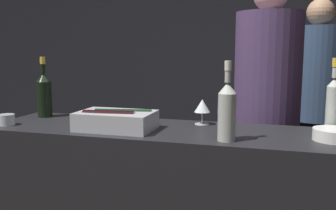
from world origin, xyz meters
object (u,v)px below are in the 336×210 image
candle_votive (7,120)px  person_blond_tee (316,99)px  rose_wine_bottle (334,102)px  person_in_hoodie (266,109)px  wine_glass (202,107)px  champagne_bottle (44,93)px  white_wine_bottle (227,109)px  ice_bin_with_bottles (116,120)px  bowl_white (334,134)px

candle_votive → person_blond_tee: bearing=42.2°
rose_wine_bottle → person_in_hoodie: bearing=125.5°
wine_glass → champagne_bottle: champagne_bottle is taller
white_wine_bottle → ice_bin_with_bottles: bearing=172.0°
candle_votive → rose_wine_bottle: size_ratio=0.23×
person_blond_tee → ice_bin_with_bottles: bearing=-165.5°
champagne_bottle → white_wine_bottle: bearing=-14.8°
rose_wine_bottle → champagne_bottle: bearing=179.8°
bowl_white → white_wine_bottle: bearing=-163.1°
candle_votive → white_wine_bottle: (1.18, -0.02, 0.11)m
rose_wine_bottle → champagne_bottle: rose_wine_bottle is taller
candle_votive → white_wine_bottle: bearing=-0.9°
ice_bin_with_bottles → person_in_hoodie: 0.98m
white_wine_bottle → person_in_hoodie: size_ratio=0.20×
candle_votive → white_wine_bottle: white_wine_bottle is taller
white_wine_bottle → rose_wine_bottle: bearing=31.8°
bowl_white → rose_wine_bottle: 0.20m
wine_glass → person_in_hoodie: 0.53m
champagne_bottle → ice_bin_with_bottles: bearing=-21.2°
candle_votive → champagne_bottle: champagne_bottle is taller
bowl_white → white_wine_bottle: (-0.46, -0.14, 0.11)m
ice_bin_with_bottles → champagne_bottle: (-0.56, 0.22, 0.09)m
person_in_hoodie → person_blond_tee: (0.36, 0.81, -0.02)m
ice_bin_with_bottles → white_wine_bottle: bearing=-8.0°
ice_bin_with_bottles → white_wine_bottle: white_wine_bottle is taller
bowl_white → person_in_hoodie: (-0.31, 0.60, 0.01)m
champagne_bottle → person_blond_tee: 2.07m
ice_bin_with_bottles → person_in_hoodie: (0.72, 0.66, -0.02)m
ice_bin_with_bottles → champagne_bottle: 0.61m
bowl_white → person_in_hoodie: bearing=117.2°
wine_glass → rose_wine_bottle: size_ratio=0.38×
wine_glass → bowl_white: bearing=-16.8°
white_wine_bottle → person_blond_tee: 1.64m
wine_glass → person_blond_tee: bearing=60.7°
rose_wine_bottle → person_blond_tee: person_blond_tee is taller
rose_wine_bottle → champagne_bottle: size_ratio=1.01×
candle_votive → rose_wine_bottle: (1.65, 0.27, 0.12)m
white_wine_bottle → champagne_bottle: size_ratio=0.98×
ice_bin_with_bottles → bowl_white: bearing=3.3°
bowl_white → champagne_bottle: champagne_bottle is taller
candle_votive → rose_wine_bottle: rose_wine_bottle is taller
ice_bin_with_bottles → rose_wine_bottle: bearing=11.6°
champagne_bottle → person_in_hoodie: person_in_hoodie is taller
ice_bin_with_bottles → person_in_hoodie: bearing=42.6°
ice_bin_with_bottles → candle_votive: bearing=-174.3°
person_in_hoodie → champagne_bottle: bearing=-57.6°
rose_wine_bottle → person_in_hoodie: 0.56m
wine_glass → white_wine_bottle: 0.38m
ice_bin_with_bottles → white_wine_bottle: size_ratio=1.08×
wine_glass → champagne_bottle: bearing=-178.1°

